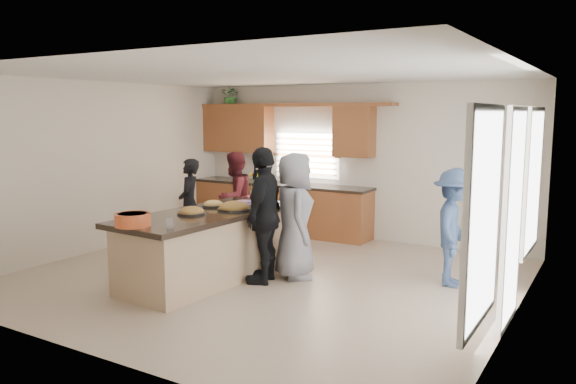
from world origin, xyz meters
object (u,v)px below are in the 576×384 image
Objects in this scene: island at (207,248)px; woman_left_back at (189,203)px; salad_bowl at (133,219)px; woman_left_front at (264,215)px; woman_right_front at (295,216)px; woman_left_mid at (235,197)px; woman_right_back at (455,227)px.

island is 1.82× the size of woman_left_back.
woman_left_back reaches higher than salad_bowl.
woman_left_front reaches higher than woman_right_front.
salad_bowl is at bearing -43.19° from woman_left_front.
island is 0.93m from woman_left_front.
woman_left_mid is 0.88× the size of woman_left_front.
woman_left_mid reaches higher than woman_right_back.
woman_left_mid is (-1.01, 2.03, 0.36)m from island.
woman_left_mid is (0.48, 0.64, 0.05)m from woman_left_back.
woman_right_front is (2.46, -0.65, 0.12)m from woman_left_back.
woman_left_front is at bearing 61.02° from salad_bowl.
woman_left_front is at bearing 47.14° from woman_left_mid.
island is 3.34m from woman_right_back.
salad_bowl is 3.35m from woman_left_mid.
woman_left_back is 0.87× the size of woman_right_front.
woman_left_back is at bearing -35.72° from woman_left_mid.
woman_left_mid is 0.92× the size of woman_right_front.
woman_left_back is 2.55m from woman_right_front.
woman_right_front is (1.10, 1.93, -0.16)m from salad_bowl.
woman_left_mid is (-0.88, 3.23, -0.23)m from salad_bowl.
woman_right_back is (3.10, 2.69, -0.25)m from salad_bowl.
woman_left_mid is at bearing 114.76° from woman_left_back.
woman_left_back reaches higher than island.
salad_bowl is 2.94m from woman_left_back.
woman_right_front is at bearing 60.34° from salad_bowl.
woman_left_front reaches higher than woman_left_mid.
woman_left_back is at bearing 140.37° from island.
salad_bowl is 0.26× the size of woman_left_mid.
woman_left_front is 2.53m from woman_right_back.
island is 2.29m from woman_left_mid.
woman_left_front is (2.22, -1.04, 0.16)m from woman_left_back.
woman_right_back is (4.46, 0.11, 0.03)m from woman_left_back.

